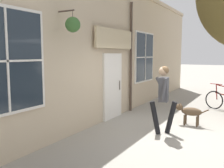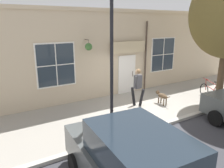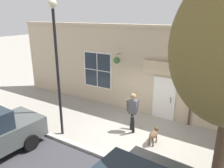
# 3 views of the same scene
# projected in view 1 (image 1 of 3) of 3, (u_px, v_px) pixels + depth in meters

# --- Properties ---
(ground_plane) EXTENTS (90.00, 90.00, 0.00)m
(ground_plane) POSITION_uv_depth(u_px,v_px,m) (174.00, 132.00, 6.64)
(ground_plane) COLOR gray
(storefront_facade) EXTENTS (0.95, 18.00, 4.48)m
(storefront_facade) POSITION_uv_depth(u_px,v_px,m) (99.00, 48.00, 7.54)
(storefront_facade) COLOR #C6B293
(storefront_facade) RESTS_ON ground_plane
(pedestrian_walking) EXTENTS (0.67, 0.55, 1.78)m
(pedestrian_walking) POSITION_uv_depth(u_px,v_px,m) (163.00, 93.00, 6.43)
(pedestrian_walking) COLOR black
(pedestrian_walking) RESTS_ON ground_plane
(dog_on_leash) EXTENTS (1.00, 0.27, 0.63)m
(dog_on_leash) POSITION_uv_depth(u_px,v_px,m) (189.00, 111.00, 7.30)
(dog_on_leash) COLOR brown
(dog_on_leash) RESTS_ON ground_plane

